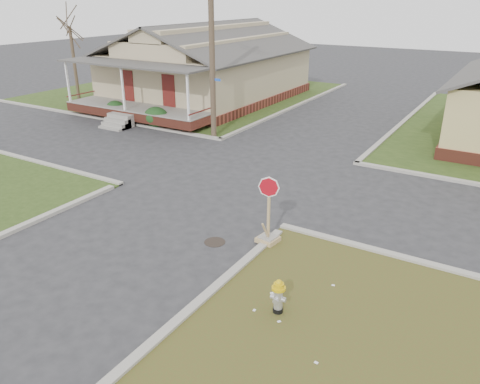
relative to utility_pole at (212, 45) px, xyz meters
The scene contains 11 objects.
ground 10.89m from the utility_pole, 64.74° to the right, with size 120.00×120.00×0.00m, color #2A2A2C.
verge_far_left 13.48m from the utility_pole, 134.04° to the left, with size 19.00×19.00×0.05m, color #2A3F16.
curbs 7.39m from the utility_pole, 42.88° to the right, with size 80.00×40.00×0.12m, color #A09B90, non-canonical shape.
manhole 12.29m from the utility_pole, 55.75° to the right, with size 0.64×0.64×0.01m, color black.
corner_house 9.99m from the utility_pole, 126.69° to the left, with size 10.10×15.50×5.30m.
utility_pole is the anchor object (origin of this frame).
tree_far_left 14.31m from the utility_pole, 167.34° to the left, with size 0.22×0.22×4.90m, color #49382A.
fire_hydrant 15.52m from the utility_pole, 50.16° to the right, with size 0.33×0.33×0.87m.
stop_sign 12.34m from the utility_pole, 47.87° to the right, with size 0.59×0.58×2.09m.
hedge_left 8.45m from the utility_pole, behind, with size 1.37×1.12×1.04m, color #143716.
hedge_right 5.59m from the utility_pole, behind, with size 1.46×1.20×1.12m, color #143716.
Camera 1 is at (9.27, -10.72, 6.85)m, focal length 35.00 mm.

